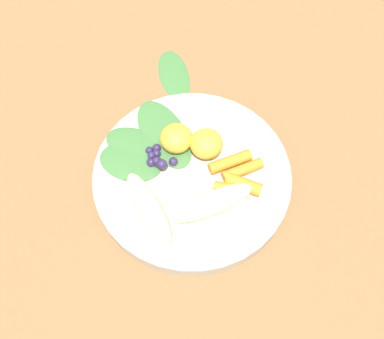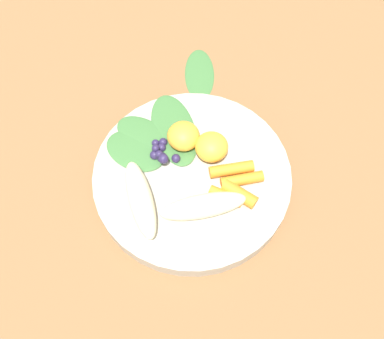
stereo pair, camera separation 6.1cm
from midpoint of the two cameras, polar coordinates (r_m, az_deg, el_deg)
The scene contains 16 objects.
ground_plane at distance 0.64m, azimuth 2.70°, elevation -1.83°, with size 2.40×2.40×0.00m, color brown.
bowl at distance 0.63m, azimuth 2.75°, elevation -1.28°, with size 0.28×0.28×0.03m, color #B2AD9E.
banana_peeled_left at distance 0.58m, azimuth 4.44°, elevation -5.05°, with size 0.12×0.03×0.03m, color beige.
banana_peeled_right at distance 0.58m, azimuth -3.75°, elevation -4.16°, with size 0.12×0.03×0.03m, color beige.
orange_segment_near at distance 0.62m, azimuth 1.66°, elevation 4.11°, with size 0.05×0.05×0.04m, color #F4A833.
orange_segment_far at distance 0.62m, azimuth 5.49°, elevation 2.60°, with size 0.05×0.05×0.04m, color #F4A833.
carrot_front at distance 0.60m, azimuth 7.38°, elevation -3.69°, with size 0.01×0.01×0.05m, color orange.
carrot_mid_left at distance 0.60m, azimuth 9.08°, elevation -3.43°, with size 0.02×0.02×0.05m, color orange.
carrot_mid_right at distance 0.61m, azimuth 9.34°, elevation -1.57°, with size 0.02×0.02×0.06m, color orange.
carrot_rear at distance 0.61m, azimuth 7.95°, elevation -0.22°, with size 0.02×0.02×0.06m, color orange.
blueberry_pile at distance 0.62m, azimuth -1.19°, elevation 1.93°, with size 0.04×0.05×0.03m.
coconut_shred_patch at distance 0.64m, azimuth -2.23°, elevation 3.20°, with size 0.04×0.04×0.00m, color white.
kale_leaf_left at distance 0.65m, azimuth 0.30°, elevation 5.01°, with size 0.13×0.06×0.01m, color #3D7038.
kale_leaf_right at distance 0.64m, azimuth -3.29°, elevation 4.04°, with size 0.10×0.05×0.01m, color #3D7038.
kale_leaf_rear at distance 0.63m, azimuth -4.65°, elevation 2.21°, with size 0.09×0.06×0.01m, color #3D7038.
kale_leaf_stray at distance 0.75m, azimuth 3.34°, elevation 12.15°, with size 0.11×0.05×0.01m, color #3D7038.
Camera 2 is at (-0.22, -0.19, 0.57)m, focal length 41.12 mm.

